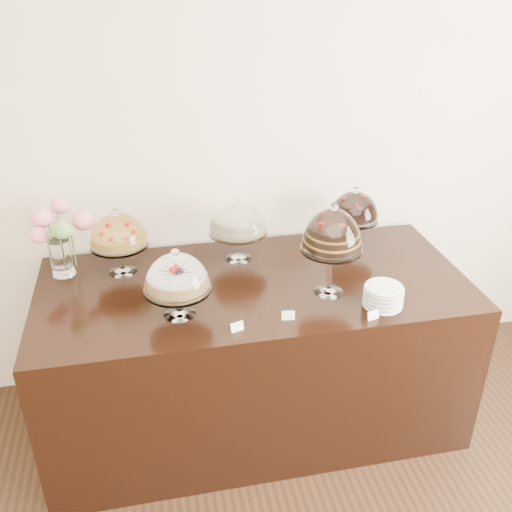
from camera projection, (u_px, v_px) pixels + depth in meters
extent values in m
cube|color=beige|center=(244.00, 137.00, 3.13)|extent=(5.00, 0.04, 3.00)
cube|color=black|center=(254.00, 352.00, 3.14)|extent=(2.20, 1.00, 0.90)
cone|color=white|center=(179.00, 312.00, 2.67)|extent=(0.15, 0.15, 0.02)
cylinder|color=white|center=(179.00, 300.00, 2.64)|extent=(0.03, 0.03, 0.11)
cylinder|color=white|center=(178.00, 289.00, 2.61)|extent=(0.31, 0.31, 0.01)
cylinder|color=tan|center=(177.00, 282.00, 2.59)|extent=(0.25, 0.25, 0.06)
sphere|color=red|center=(191.00, 271.00, 2.60)|extent=(0.02, 0.02, 0.02)
sphere|color=red|center=(165.00, 271.00, 2.60)|extent=(0.02, 0.02, 0.02)
sphere|color=red|center=(174.00, 282.00, 2.51)|extent=(0.02, 0.02, 0.02)
sphere|color=white|center=(175.00, 253.00, 2.52)|extent=(0.04, 0.04, 0.04)
cone|color=white|center=(328.00, 289.00, 2.84)|extent=(0.15, 0.15, 0.02)
cylinder|color=white|center=(330.00, 269.00, 2.79)|extent=(0.03, 0.03, 0.21)
cylinder|color=white|center=(331.00, 249.00, 2.74)|extent=(0.30, 0.30, 0.01)
cylinder|color=black|center=(332.00, 237.00, 2.71)|extent=(0.22, 0.22, 0.11)
sphere|color=red|center=(344.00, 222.00, 2.70)|extent=(0.02, 0.02, 0.02)
sphere|color=red|center=(325.00, 220.00, 2.72)|extent=(0.02, 0.02, 0.02)
sphere|color=red|center=(322.00, 227.00, 2.65)|extent=(0.02, 0.02, 0.02)
sphere|color=red|center=(341.00, 230.00, 2.63)|extent=(0.02, 0.02, 0.02)
sphere|color=white|center=(334.00, 207.00, 2.63)|extent=(0.04, 0.04, 0.04)
cone|color=white|center=(239.00, 256.00, 3.15)|extent=(0.15, 0.15, 0.02)
cylinder|color=white|center=(238.00, 243.00, 3.12)|extent=(0.03, 0.03, 0.14)
cylinder|color=white|center=(238.00, 231.00, 3.08)|extent=(0.33, 0.33, 0.01)
cylinder|color=beige|center=(238.00, 224.00, 3.06)|extent=(0.26, 0.26, 0.07)
sphere|color=white|center=(238.00, 202.00, 3.00)|extent=(0.04, 0.04, 0.04)
cone|color=white|center=(351.00, 244.00, 3.29)|extent=(0.15, 0.15, 0.02)
cylinder|color=white|center=(352.00, 231.00, 3.25)|extent=(0.03, 0.03, 0.14)
cylinder|color=white|center=(353.00, 219.00, 3.21)|extent=(0.28, 0.28, 0.01)
cylinder|color=black|center=(354.00, 211.00, 3.19)|extent=(0.22, 0.22, 0.08)
sphere|color=red|center=(364.00, 201.00, 3.19)|extent=(0.02, 0.02, 0.02)
sphere|color=red|center=(345.00, 200.00, 3.19)|extent=(0.02, 0.02, 0.02)
sphere|color=red|center=(356.00, 207.00, 3.11)|extent=(0.02, 0.02, 0.02)
sphere|color=white|center=(356.00, 190.00, 3.13)|extent=(0.04, 0.04, 0.04)
cone|color=white|center=(123.00, 270.00, 3.02)|extent=(0.15, 0.15, 0.02)
cylinder|color=white|center=(121.00, 256.00, 2.98)|extent=(0.03, 0.03, 0.13)
cylinder|color=white|center=(119.00, 244.00, 2.95)|extent=(0.31, 0.31, 0.01)
cylinder|color=gold|center=(119.00, 239.00, 2.94)|extent=(0.25, 0.25, 0.04)
sphere|color=red|center=(131.00, 231.00, 2.95)|extent=(0.02, 0.02, 0.02)
sphere|color=red|center=(121.00, 228.00, 2.98)|extent=(0.02, 0.02, 0.02)
sphere|color=red|center=(108.00, 231.00, 2.95)|extent=(0.02, 0.02, 0.02)
sphere|color=red|center=(105.00, 237.00, 2.89)|extent=(0.02, 0.02, 0.02)
sphere|color=red|center=(115.00, 240.00, 2.86)|extent=(0.02, 0.02, 0.02)
sphere|color=red|center=(128.00, 237.00, 2.89)|extent=(0.02, 0.02, 0.02)
sphere|color=white|center=(115.00, 212.00, 2.86)|extent=(0.04, 0.04, 0.04)
cylinder|color=white|center=(61.00, 257.00, 2.97)|extent=(0.11, 0.11, 0.19)
cylinder|color=#476B2D|center=(73.00, 244.00, 2.95)|extent=(0.01, 0.01, 0.25)
sphere|color=pink|center=(83.00, 220.00, 2.90)|extent=(0.11, 0.11, 0.11)
cylinder|color=#476B2D|center=(61.00, 236.00, 2.98)|extent=(0.01, 0.01, 0.29)
sphere|color=pink|center=(59.00, 206.00, 2.97)|extent=(0.09, 0.09, 0.09)
cylinder|color=#476B2D|center=(52.00, 243.00, 2.95)|extent=(0.01, 0.01, 0.26)
sphere|color=pink|center=(41.00, 218.00, 2.90)|extent=(0.10, 0.10, 0.10)
cylinder|color=#476B2D|center=(51.00, 251.00, 2.91)|extent=(0.01, 0.01, 0.22)
sphere|color=pink|center=(38.00, 235.00, 2.83)|extent=(0.08, 0.08, 0.08)
cylinder|color=#476B2D|center=(62.00, 249.00, 2.90)|extent=(0.01, 0.01, 0.25)
sphere|color=#5F8F45|center=(62.00, 230.00, 2.80)|extent=(0.10, 0.10, 0.10)
cylinder|color=silver|center=(382.00, 305.00, 2.74)|extent=(0.18, 0.18, 0.01)
cylinder|color=silver|center=(382.00, 303.00, 2.73)|extent=(0.17, 0.17, 0.01)
cylinder|color=silver|center=(383.00, 301.00, 2.72)|extent=(0.18, 0.18, 0.01)
cylinder|color=silver|center=(383.00, 299.00, 2.72)|extent=(0.17, 0.17, 0.01)
cylinder|color=silver|center=(383.00, 297.00, 2.71)|extent=(0.18, 0.18, 0.01)
cylinder|color=silver|center=(383.00, 295.00, 2.71)|extent=(0.17, 0.17, 0.01)
cylinder|color=silver|center=(384.00, 293.00, 2.70)|extent=(0.18, 0.18, 0.01)
cylinder|color=silver|center=(384.00, 291.00, 2.70)|extent=(0.17, 0.17, 0.01)
cylinder|color=silver|center=(384.00, 289.00, 2.69)|extent=(0.18, 0.18, 0.01)
cylinder|color=silver|center=(384.00, 287.00, 2.69)|extent=(0.17, 0.17, 0.01)
cube|color=white|center=(237.00, 327.00, 2.55)|extent=(0.06, 0.03, 0.04)
cube|color=white|center=(373.00, 315.00, 2.63)|extent=(0.06, 0.03, 0.04)
cube|color=white|center=(288.00, 315.00, 2.62)|extent=(0.06, 0.02, 0.04)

